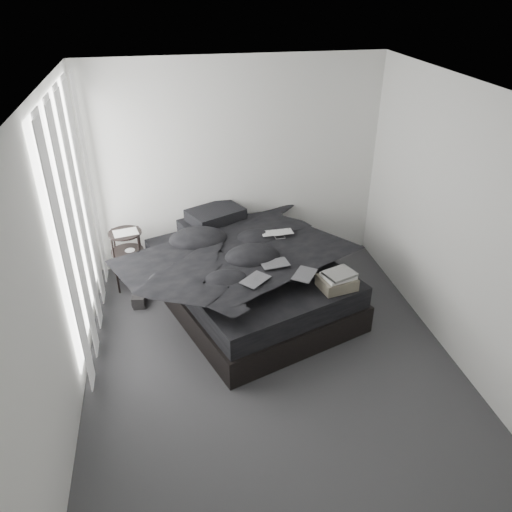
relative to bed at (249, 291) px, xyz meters
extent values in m
cube|color=#38373A|center=(0.04, -1.02, -0.16)|extent=(3.60, 4.20, 0.01)
cube|color=white|center=(0.04, -1.02, 2.44)|extent=(3.60, 4.20, 0.01)
cube|color=silver|center=(0.04, 1.08, 1.14)|extent=(3.60, 0.01, 2.60)
cube|color=silver|center=(0.04, -3.12, 1.14)|extent=(3.60, 0.01, 2.60)
cube|color=silver|center=(-1.76, -1.02, 1.14)|extent=(0.01, 4.20, 2.60)
cube|color=silver|center=(1.84, -1.02, 1.14)|extent=(0.01, 4.20, 2.60)
cube|color=white|center=(-1.74, -0.12, 1.19)|extent=(0.02, 2.00, 2.30)
cube|color=white|center=(-1.69, -0.12, 1.12)|extent=(0.06, 2.12, 2.48)
cube|color=black|center=(0.00, 0.00, 0.00)|extent=(2.40, 2.74, 0.31)
cube|color=black|center=(0.00, 0.00, 0.28)|extent=(2.32, 2.65, 0.24)
imported|color=black|center=(0.02, -0.05, 0.53)|extent=(2.25, 2.41, 0.27)
cube|color=black|center=(-0.35, 0.82, 0.48)|extent=(0.81, 0.67, 0.16)
cube|color=black|center=(-0.27, 0.82, 0.63)|extent=(0.77, 0.68, 0.14)
imported|color=silver|center=(0.38, 0.19, 0.68)|extent=(0.37, 0.25, 0.03)
cube|color=black|center=(-0.05, -0.67, 0.67)|extent=(0.34, 0.33, 0.01)
cube|color=black|center=(0.20, -0.40, 0.68)|extent=(0.31, 0.23, 0.01)
cube|color=black|center=(0.45, -0.66, 0.68)|extent=(0.32, 0.34, 0.01)
cylinder|color=black|center=(-1.37, 0.65, 0.21)|extent=(0.40, 0.40, 0.72)
cube|color=white|center=(-1.35, 0.64, 0.57)|extent=(0.31, 0.26, 0.01)
cube|color=black|center=(-1.26, 0.19, -0.08)|extent=(0.15, 0.21, 0.15)
cube|color=black|center=(0.80, -0.68, -0.01)|extent=(0.47, 0.40, 0.30)
cube|color=#635D4E|center=(0.81, -0.69, 0.25)|extent=(0.45, 0.40, 0.23)
cube|color=#635D4E|center=(0.79, -0.69, 0.45)|extent=(0.41, 0.35, 0.16)
cube|color=silver|center=(0.80, -0.68, 0.54)|extent=(0.36, 0.31, 0.03)
cube|color=silver|center=(0.81, -0.69, 0.57)|extent=(0.36, 0.32, 0.03)
camera|label=1|loc=(-0.83, -4.75, 3.25)|focal=35.00mm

